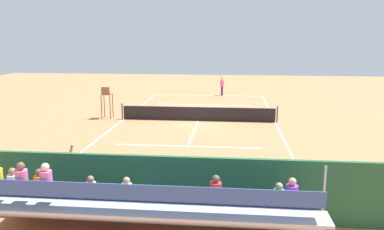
{
  "coord_description": "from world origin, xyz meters",
  "views": [
    {
      "loc": [
        -2.13,
        25.0,
        5.53
      ],
      "look_at": [
        0.0,
        4.0,
        1.2
      ],
      "focal_mm": 36.57,
      "sensor_mm": 36.0,
      "label": 1
    }
  ],
  "objects_px": {
    "courtside_bench": "(213,194)",
    "tennis_player": "(222,85)",
    "tennis_racket": "(214,96)",
    "equipment_bag": "(157,204)",
    "tennis_ball_far": "(240,100)",
    "line_judge": "(68,172)",
    "tennis_net": "(198,113)",
    "umpire_chair": "(107,99)",
    "bleacher_stand": "(144,207)",
    "tennis_ball_near": "(203,97)"
  },
  "relations": [
    {
      "from": "bleacher_stand",
      "to": "courtside_bench",
      "type": "relative_size",
      "value": 5.03
    },
    {
      "from": "equipment_bag",
      "to": "tennis_player",
      "type": "relative_size",
      "value": 0.47
    },
    {
      "from": "tennis_ball_far",
      "to": "line_judge",
      "type": "bearing_deg",
      "value": 74.06
    },
    {
      "from": "courtside_bench",
      "to": "tennis_ball_near",
      "type": "xyz_separation_m",
      "value": [
        2.04,
        -22.83,
        -0.53
      ]
    },
    {
      "from": "equipment_bag",
      "to": "bleacher_stand",
      "type": "bearing_deg",
      "value": 90.84
    },
    {
      "from": "equipment_bag",
      "to": "tennis_player",
      "type": "xyz_separation_m",
      "value": [
        -1.45,
        -24.48,
        0.84
      ]
    },
    {
      "from": "tennis_player",
      "to": "tennis_ball_near",
      "type": "height_order",
      "value": "tennis_player"
    },
    {
      "from": "umpire_chair",
      "to": "courtside_bench",
      "type": "distance_m",
      "value": 15.6
    },
    {
      "from": "tennis_net",
      "to": "tennis_ball_far",
      "type": "bearing_deg",
      "value": -108.55
    },
    {
      "from": "courtside_bench",
      "to": "tennis_ball_far",
      "type": "bearing_deg",
      "value": -93.29
    },
    {
      "from": "equipment_bag",
      "to": "tennis_ball_near",
      "type": "height_order",
      "value": "equipment_bag"
    },
    {
      "from": "bleacher_stand",
      "to": "tennis_player",
      "type": "xyz_separation_m",
      "value": [
        -1.42,
        -26.44,
        0.04
      ]
    },
    {
      "from": "bleacher_stand",
      "to": "tennis_ball_near",
      "type": "xyz_separation_m",
      "value": [
        0.28,
        -24.93,
        -0.94
      ]
    },
    {
      "from": "umpire_chair",
      "to": "tennis_racket",
      "type": "bearing_deg",
      "value": -122.91
    },
    {
      "from": "courtside_bench",
      "to": "line_judge",
      "type": "distance_m",
      "value": 4.93
    },
    {
      "from": "tennis_net",
      "to": "bleacher_stand",
      "type": "distance_m",
      "value": 15.38
    },
    {
      "from": "courtside_bench",
      "to": "equipment_bag",
      "type": "relative_size",
      "value": 2.0
    },
    {
      "from": "tennis_ball_far",
      "to": "bleacher_stand",
      "type": "bearing_deg",
      "value": 82.8
    },
    {
      "from": "courtside_bench",
      "to": "tennis_racket",
      "type": "distance_m",
      "value": 23.89
    },
    {
      "from": "courtside_bench",
      "to": "tennis_player",
      "type": "xyz_separation_m",
      "value": [
        0.34,
        -24.35,
        0.46
      ]
    },
    {
      "from": "courtside_bench",
      "to": "tennis_ball_far",
      "type": "height_order",
      "value": "courtside_bench"
    },
    {
      "from": "bleacher_stand",
      "to": "tennis_racket",
      "type": "distance_m",
      "value": 25.98
    },
    {
      "from": "umpire_chair",
      "to": "courtside_bench",
      "type": "relative_size",
      "value": 1.19
    },
    {
      "from": "umpire_chair",
      "to": "line_judge",
      "type": "distance_m",
      "value": 13.52
    },
    {
      "from": "bleacher_stand",
      "to": "tennis_ball_far",
      "type": "bearing_deg",
      "value": -97.2
    },
    {
      "from": "bleacher_stand",
      "to": "line_judge",
      "type": "bearing_deg",
      "value": -37.1
    },
    {
      "from": "bleacher_stand",
      "to": "tennis_racket",
      "type": "height_order",
      "value": "bleacher_stand"
    },
    {
      "from": "equipment_bag",
      "to": "tennis_net",
      "type": "bearing_deg",
      "value": -90.77
    },
    {
      "from": "umpire_chair",
      "to": "equipment_bag",
      "type": "bearing_deg",
      "value": 113.87
    },
    {
      "from": "tennis_net",
      "to": "bleacher_stand",
      "type": "xyz_separation_m",
      "value": [
        0.15,
        15.37,
        0.47
      ]
    },
    {
      "from": "tennis_ball_near",
      "to": "bleacher_stand",
      "type": "bearing_deg",
      "value": 90.64
    },
    {
      "from": "tennis_net",
      "to": "tennis_ball_far",
      "type": "xyz_separation_m",
      "value": [
        -2.87,
        -8.56,
        -0.47
      ]
    },
    {
      "from": "umpire_chair",
      "to": "equipment_bag",
      "type": "xyz_separation_m",
      "value": [
        -6.02,
        13.61,
        -1.13
      ]
    },
    {
      "from": "equipment_bag",
      "to": "tennis_ball_far",
      "type": "bearing_deg",
      "value": -97.91
    },
    {
      "from": "tennis_ball_far",
      "to": "line_judge",
      "type": "relative_size",
      "value": 0.03
    },
    {
      "from": "courtside_bench",
      "to": "equipment_bag",
      "type": "distance_m",
      "value": 1.84
    },
    {
      "from": "tennis_ball_near",
      "to": "line_judge",
      "type": "distance_m",
      "value": 22.76
    },
    {
      "from": "line_judge",
      "to": "tennis_player",
      "type": "bearing_deg",
      "value": -100.71
    },
    {
      "from": "tennis_player",
      "to": "tennis_racket",
      "type": "distance_m",
      "value": 1.35
    },
    {
      "from": "equipment_bag",
      "to": "tennis_racket",
      "type": "height_order",
      "value": "equipment_bag"
    },
    {
      "from": "tennis_player",
      "to": "bleacher_stand",
      "type": "bearing_deg",
      "value": 86.92
    },
    {
      "from": "tennis_net",
      "to": "umpire_chair",
      "type": "bearing_deg",
      "value": -1.9
    },
    {
      "from": "umpire_chair",
      "to": "tennis_ball_far",
      "type": "xyz_separation_m",
      "value": [
        -9.07,
        -8.35,
        -1.28
      ]
    },
    {
      "from": "tennis_net",
      "to": "courtside_bench",
      "type": "relative_size",
      "value": 5.72
    },
    {
      "from": "tennis_ball_near",
      "to": "tennis_ball_far",
      "type": "bearing_deg",
      "value": 163.13
    },
    {
      "from": "courtside_bench",
      "to": "tennis_ball_near",
      "type": "height_order",
      "value": "courtside_bench"
    },
    {
      "from": "courtside_bench",
      "to": "tennis_net",
      "type": "bearing_deg",
      "value": -83.06
    },
    {
      "from": "courtside_bench",
      "to": "tennis_player",
      "type": "relative_size",
      "value": 0.93
    },
    {
      "from": "tennis_player",
      "to": "tennis_racket",
      "type": "relative_size",
      "value": 3.34
    },
    {
      "from": "tennis_player",
      "to": "tennis_ball_far",
      "type": "height_order",
      "value": "tennis_player"
    }
  ]
}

